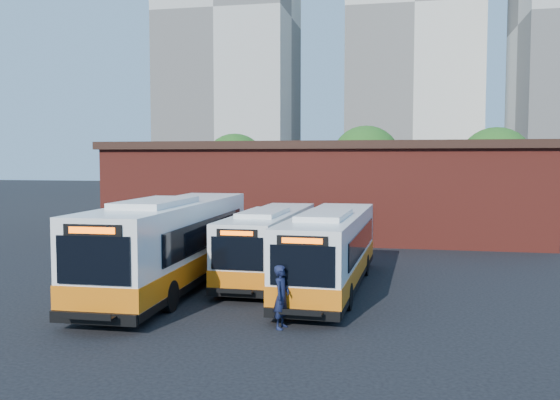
% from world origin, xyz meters
% --- Properties ---
extents(ground, '(220.00, 220.00, 0.00)m').
position_xyz_m(ground, '(0.00, 0.00, 0.00)').
color(ground, black).
extents(bus_midwest, '(3.15, 13.85, 3.75)m').
position_xyz_m(bus_midwest, '(-3.98, 1.36, 1.70)').
color(bus_midwest, white).
rests_on(bus_midwest, ground).
extents(bus_mideast, '(2.48, 11.37, 3.09)m').
position_xyz_m(bus_mideast, '(-0.56, 4.68, 1.40)').
color(bus_mideast, white).
rests_on(bus_mideast, ground).
extents(bus_east, '(2.92, 12.09, 3.27)m').
position_xyz_m(bus_east, '(2.43, 2.44, 1.48)').
color(bus_east, white).
rests_on(bus_east, ground).
extents(transit_worker, '(0.60, 0.80, 2.00)m').
position_xyz_m(transit_worker, '(1.60, -3.51, 1.00)').
color(transit_worker, '#111732').
rests_on(transit_worker, ground).
extents(depot_building, '(28.60, 12.60, 6.40)m').
position_xyz_m(depot_building, '(0.00, 20.00, 3.26)').
color(depot_building, maroon).
rests_on(depot_building, ground).
extents(tree_west, '(6.00, 6.00, 7.65)m').
position_xyz_m(tree_west, '(-10.00, 32.00, 4.64)').
color(tree_west, '#382314').
rests_on(tree_west, ground).
extents(tree_mid, '(6.56, 6.56, 8.36)m').
position_xyz_m(tree_mid, '(2.00, 34.00, 5.08)').
color(tree_mid, '#382314').
rests_on(tree_mid, ground).
extents(tree_east, '(6.24, 6.24, 7.96)m').
position_xyz_m(tree_east, '(13.00, 31.00, 4.83)').
color(tree_east, '#382314').
rests_on(tree_east, ground).
extents(tower_left, '(20.00, 18.00, 56.20)m').
position_xyz_m(tower_left, '(-22.00, 72.00, 27.84)').
color(tower_left, '#BBB7AC').
rests_on(tower_left, ground).
extents(tower_center, '(22.00, 20.00, 61.20)m').
position_xyz_m(tower_center, '(7.00, 86.00, 30.34)').
color(tower_center, silver).
rests_on(tower_center, ground).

